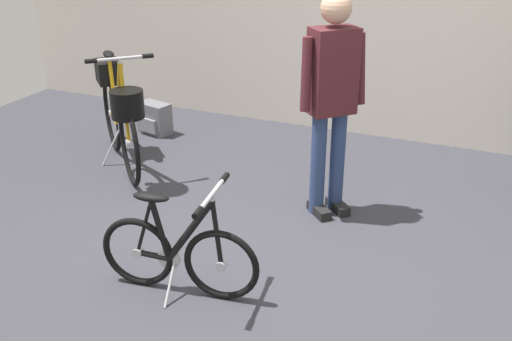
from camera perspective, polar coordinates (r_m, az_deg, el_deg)
The scene contains 5 objects.
ground_plane at distance 3.96m, azimuth 1.03°, elevation -8.34°, with size 8.05×8.05×0.00m, color #38383F.
folding_bike_foreground at distance 3.52m, azimuth -7.52°, elevation -7.76°, with size 0.98×0.53×0.71m.
display_bike_left at distance 5.21m, azimuth -13.05°, elevation 5.61°, with size 1.12×1.10×1.06m.
visitor_near_wall at distance 4.21m, azimuth 7.29°, elevation 7.31°, with size 0.40×0.40×1.61m.
backpack_on_floor at distance 6.08m, azimuth -9.77°, elevation 4.97°, with size 0.36×0.27×0.31m.
Camera 1 is at (1.25, -3.09, 2.14)m, focal length 41.51 mm.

